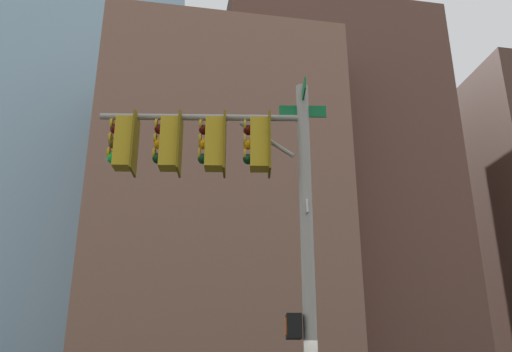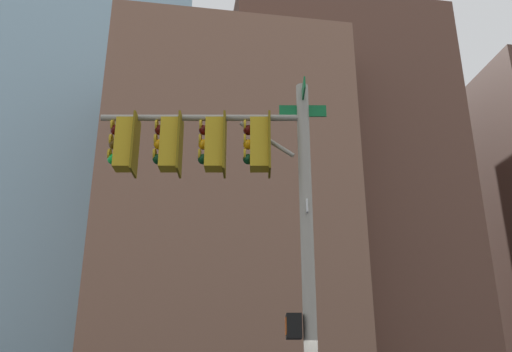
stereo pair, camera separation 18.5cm
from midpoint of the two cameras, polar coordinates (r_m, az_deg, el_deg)
signal_pole_assembly at (r=10.29m, az=-1.76°, el=-1.14°), size 4.28×1.34×7.31m
building_brick_nearside at (r=55.68m, az=7.53°, el=-3.48°), size 20.68×19.48×37.17m
building_brick_midblock at (r=48.14m, az=-3.57°, el=-5.31°), size 18.95×19.52×29.87m
building_glass_tower at (r=75.08m, az=-17.90°, el=5.55°), size 27.64×32.88×68.67m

